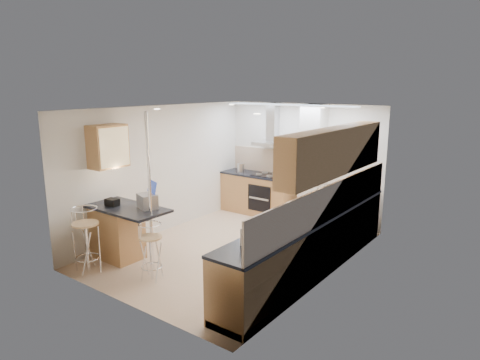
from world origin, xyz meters
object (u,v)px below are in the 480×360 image
Objects in this scene: laptop at (147,201)px; bar_stool_end at (151,251)px; bread_bin at (261,236)px; microwave at (315,207)px; bar_stool_near at (86,240)px.

laptop is 0.88m from bar_stool_end.
laptop is 0.81× the size of bread_bin.
microwave is at bearing 48.89° from laptop.
bar_stool_end is at bearing -171.07° from bread_bin.
microwave is 3.56m from bar_stool_near.
bar_stool_near is 2.94m from bread_bin.
bar_stool_end is 2.14× the size of bread_bin.
microwave is at bearing 91.29° from bread_bin.
microwave is 0.59× the size of bar_stool_end.
microwave is 2.55m from bar_stool_end.
laptop reaches higher than bar_stool_near.
bar_stool_end is (0.50, -0.40, -0.61)m from laptop.
bread_bin is (2.32, -0.19, -0.03)m from laptop.
bar_stool_end is 1.93m from bread_bin.
microwave is 1.57× the size of laptop.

